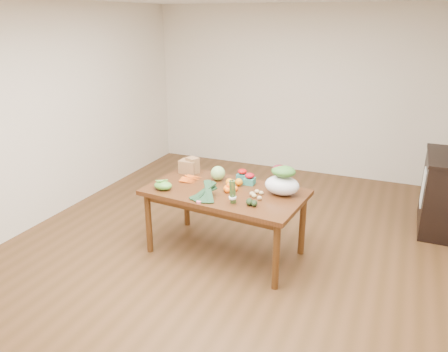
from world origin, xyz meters
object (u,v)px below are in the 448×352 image
at_px(mandarin_cluster, 229,187).
at_px(salad_bag, 282,182).
at_px(cabinet, 445,193).
at_px(cabbage, 218,173).
at_px(asparagus_bundle, 233,192).
at_px(dining_table, 225,222).
at_px(paper_bag, 188,165).
at_px(kale_bunch, 204,192).

relative_size(mandarin_cluster, salad_bag, 0.50).
relative_size(cabinet, cabbage, 6.25).
bearing_deg(asparagus_bundle, cabinet, 48.53).
bearing_deg(asparagus_bundle, dining_table, 129.92).
height_order(cabinet, cabbage, cabinet).
bearing_deg(cabbage, cabinet, 29.11).
height_order(paper_bag, asparagus_bundle, asparagus_bundle).
bearing_deg(paper_bag, cabbage, -11.38).
xyz_separation_m(paper_bag, salad_bag, (1.20, -0.21, 0.05)).
bearing_deg(mandarin_cluster, cabinet, 36.34).
xyz_separation_m(cabinet, asparagus_bundle, (-2.04, -1.91, 0.40)).
bearing_deg(cabinet, paper_bag, -155.97).
distance_m(dining_table, mandarin_cluster, 0.42).
height_order(cabinet, mandarin_cluster, cabinet).
xyz_separation_m(cabinet, mandarin_cluster, (-2.20, -1.62, 0.33)).
xyz_separation_m(asparagus_bundle, salad_bag, (0.38, 0.42, 0.01)).
height_order(asparagus_bundle, salad_bag, salad_bag).
xyz_separation_m(kale_bunch, asparagus_bundle, (0.30, 0.02, 0.05)).
distance_m(paper_bag, salad_bag, 1.22).
bearing_deg(dining_table, asparagus_bundle, -50.08).
relative_size(cabbage, mandarin_cluster, 0.91).
bearing_deg(dining_table, cabbage, 132.94).
xyz_separation_m(dining_table, paper_bag, (-0.62, 0.34, 0.47)).
relative_size(kale_bunch, asparagus_bundle, 1.60).
distance_m(paper_bag, cabbage, 0.43).
relative_size(paper_bag, asparagus_bundle, 1.07).
bearing_deg(paper_bag, kale_bunch, -51.90).
xyz_separation_m(paper_bag, mandarin_cluster, (0.66, -0.34, -0.05)).
relative_size(dining_table, cabinet, 1.64).
relative_size(paper_bag, kale_bunch, 0.67).
bearing_deg(paper_bag, mandarin_cluster, -27.49).
xyz_separation_m(cabinet, cabbage, (-2.44, -1.36, 0.36)).
bearing_deg(cabbage, kale_bunch, -80.47).
distance_m(cabinet, paper_bag, 3.15).
distance_m(kale_bunch, salad_bag, 0.82).
height_order(paper_bag, cabbage, paper_bag).
bearing_deg(kale_bunch, dining_table, 77.60).
height_order(dining_table, paper_bag, paper_bag).
relative_size(dining_table, asparagus_bundle, 6.68).
bearing_deg(cabinet, cabbage, -150.89).
height_order(dining_table, cabinet, cabinet).
bearing_deg(cabinet, salad_bag, -138.07).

